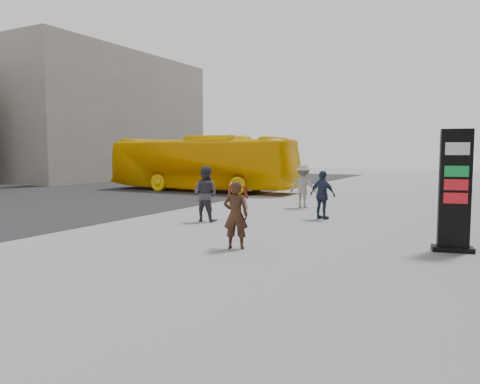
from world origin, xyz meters
The scene contains 9 objects.
ground centered at (0.00, 0.00, 0.00)m, with size 100.00×100.00×0.00m, color #9E9EA3.
road centered at (-13.00, 5.00, 0.00)m, with size 16.00×60.00×0.01m, color black.
bg_building_far centered at (-24.00, 20.00, 5.00)m, with size 10.00×18.00×10.00m, color gray.
info_pylon centered at (4.75, 2.10, 1.35)m, with size 0.93×0.59×2.70m.
woman centered at (0.37, 0.07, 0.79)m, with size 0.71×0.68×1.55m.
bus centered at (-8.75, 12.80, 1.53)m, with size 2.56×10.96×3.05m, color #EFB602.
pedestrian_a centered at (-2.49, 3.30, 0.88)m, with size 0.85×0.66×1.75m, color #3A3840.
pedestrian_b centered at (-1.01, 8.11, 0.85)m, with size 1.10×0.63×1.71m, color gray.
pedestrian_c centered at (0.65, 5.45, 0.79)m, with size 0.93×0.39×1.59m, color #273249.
Camera 1 is at (5.41, -9.15, 2.22)m, focal length 35.00 mm.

